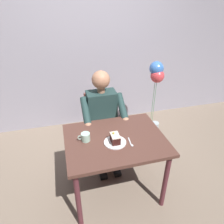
{
  "coord_description": "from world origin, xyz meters",
  "views": [
    {
      "loc": [
        0.45,
        1.58,
        1.99
      ],
      "look_at": [
        0.01,
        -0.1,
        0.99
      ],
      "focal_mm": 32.7,
      "sensor_mm": 36.0,
      "label": 1
    }
  ],
  "objects_px": {
    "dessert_spoon": "(131,143)",
    "dining_table": "(115,146)",
    "cake_slice": "(115,138)",
    "balloon_display": "(156,83)",
    "chair": "(101,122)",
    "coffee_cup": "(85,137)",
    "seated_person": "(103,118)"
  },
  "relations": [
    {
      "from": "dining_table",
      "to": "coffee_cup",
      "type": "bearing_deg",
      "value": -8.27
    },
    {
      "from": "seated_person",
      "to": "chair",
      "type": "bearing_deg",
      "value": -90.0
    },
    {
      "from": "dessert_spoon",
      "to": "balloon_display",
      "type": "xyz_separation_m",
      "value": [
        -0.74,
        -1.02,
        0.15
      ]
    },
    {
      "from": "cake_slice",
      "to": "coffee_cup",
      "type": "xyz_separation_m",
      "value": [
        0.27,
        -0.11,
        -0.01
      ]
    },
    {
      "from": "cake_slice",
      "to": "balloon_display",
      "type": "distance_m",
      "value": 1.31
    },
    {
      "from": "dining_table",
      "to": "dessert_spoon",
      "type": "relative_size",
      "value": 6.97
    },
    {
      "from": "dessert_spoon",
      "to": "dining_table",
      "type": "bearing_deg",
      "value": -44.23
    },
    {
      "from": "coffee_cup",
      "to": "cake_slice",
      "type": "bearing_deg",
      "value": 157.9
    },
    {
      "from": "dining_table",
      "to": "coffee_cup",
      "type": "relative_size",
      "value": 8.12
    },
    {
      "from": "dining_table",
      "to": "balloon_display",
      "type": "distance_m",
      "value": 1.27
    },
    {
      "from": "cake_slice",
      "to": "coffee_cup",
      "type": "relative_size",
      "value": 1.0
    },
    {
      "from": "chair",
      "to": "cake_slice",
      "type": "height_order",
      "value": "chair"
    },
    {
      "from": "seated_person",
      "to": "balloon_display",
      "type": "bearing_deg",
      "value": -158.45
    },
    {
      "from": "cake_slice",
      "to": "dessert_spoon",
      "type": "distance_m",
      "value": 0.16
    },
    {
      "from": "chair",
      "to": "coffee_cup",
      "type": "relative_size",
      "value": 7.21
    },
    {
      "from": "seated_person",
      "to": "balloon_display",
      "type": "relative_size",
      "value": 1.03
    },
    {
      "from": "chair",
      "to": "seated_person",
      "type": "xyz_separation_m",
      "value": [
        -0.0,
        0.17,
        0.16
      ]
    },
    {
      "from": "dining_table",
      "to": "seated_person",
      "type": "xyz_separation_m",
      "value": [
        -0.0,
        -0.56,
        -0.0
      ]
    },
    {
      "from": "balloon_display",
      "to": "coffee_cup",
      "type": "bearing_deg",
      "value": 36.5
    },
    {
      "from": "dining_table",
      "to": "seated_person",
      "type": "height_order",
      "value": "seated_person"
    },
    {
      "from": "chair",
      "to": "balloon_display",
      "type": "distance_m",
      "value": 0.97
    },
    {
      "from": "dining_table",
      "to": "cake_slice",
      "type": "height_order",
      "value": "cake_slice"
    },
    {
      "from": "dining_table",
      "to": "coffee_cup",
      "type": "distance_m",
      "value": 0.32
    },
    {
      "from": "dining_table",
      "to": "cake_slice",
      "type": "xyz_separation_m",
      "value": [
        0.02,
        0.07,
        0.15
      ]
    },
    {
      "from": "chair",
      "to": "dessert_spoon",
      "type": "bearing_deg",
      "value": 98.37
    },
    {
      "from": "dessert_spoon",
      "to": "cake_slice",
      "type": "bearing_deg",
      "value": -20.34
    },
    {
      "from": "cake_slice",
      "to": "seated_person",
      "type": "bearing_deg",
      "value": -91.84
    },
    {
      "from": "dining_table",
      "to": "seated_person",
      "type": "bearing_deg",
      "value": -90.0
    },
    {
      "from": "dining_table",
      "to": "seated_person",
      "type": "distance_m",
      "value": 0.56
    },
    {
      "from": "seated_person",
      "to": "cake_slice",
      "type": "distance_m",
      "value": 0.64
    },
    {
      "from": "seated_person",
      "to": "cake_slice",
      "type": "relative_size",
      "value": 10.12
    },
    {
      "from": "chair",
      "to": "dessert_spoon",
      "type": "xyz_separation_m",
      "value": [
        -0.12,
        0.85,
        0.26
      ]
    }
  ]
}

